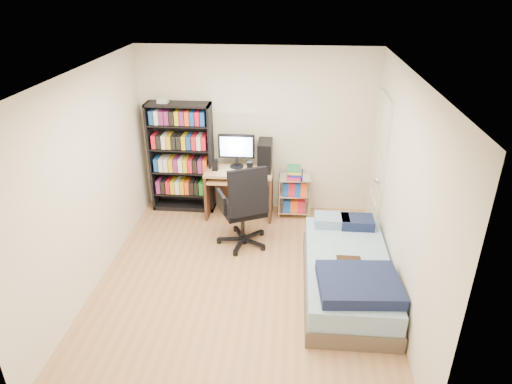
# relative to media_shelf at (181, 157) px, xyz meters

# --- Properties ---
(room) EXTENTS (3.58, 4.08, 2.58)m
(room) POSITION_rel_media_shelf_xyz_m (1.14, -1.84, 0.38)
(room) COLOR tan
(room) RESTS_ON ground
(media_shelf) EXTENTS (0.95, 0.32, 1.77)m
(media_shelf) POSITION_rel_media_shelf_xyz_m (0.00, 0.00, 0.00)
(media_shelf) COLOR black
(media_shelf) RESTS_ON room
(computer_desk) EXTENTS (1.00, 0.58, 1.26)m
(computer_desk) POSITION_rel_media_shelf_xyz_m (1.00, -0.10, -0.19)
(computer_desk) COLOR tan
(computer_desk) RESTS_ON room
(office_chair) EXTENTS (0.95, 0.95, 1.20)m
(office_chair) POSITION_rel_media_shelf_xyz_m (1.06, -1.02, -0.49)
(office_chair) COLOR black
(office_chair) RESTS_ON room
(wire_cart) EXTENTS (0.50, 0.36, 0.79)m
(wire_cart) POSITION_rel_media_shelf_xyz_m (1.74, -0.09, -0.36)
(wire_cart) COLOR silver
(wire_cart) RESTS_ON room
(bed) EXTENTS (0.99, 1.97, 0.56)m
(bed) POSITION_rel_media_shelf_xyz_m (2.38, -1.93, -0.62)
(bed) COLOR brown
(bed) RESTS_ON room
(door) EXTENTS (0.12, 0.80, 2.00)m
(door) POSITION_rel_media_shelf_xyz_m (2.86, -0.49, 0.13)
(door) COLOR silver
(door) RESTS_ON room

